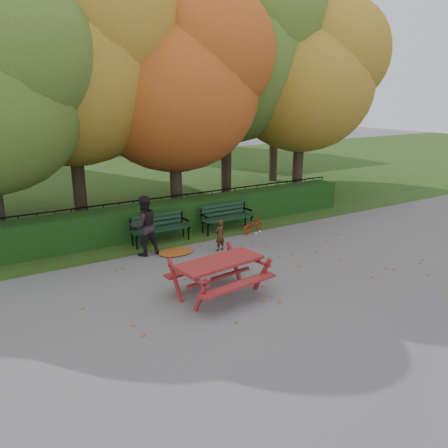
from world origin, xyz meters
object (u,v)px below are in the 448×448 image
tree_c (185,81)px  picnic_table (219,268)px  tree_b (81,61)px  child (220,235)px  adult (144,226)px  tree_e (312,77)px  bicycle (253,225)px  tree_d (238,53)px  tree_g (284,74)px  bench_left (159,226)px  bench_right (226,215)px

tree_c → picnic_table: (-2.52, -6.44, -4.17)m
tree_b → tree_c: size_ratio=1.10×
child → tree_c: bearing=-117.7°
child → adult: 2.17m
tree_e → tree_b: bearing=173.8°
child → bicycle: child is taller
tree_c → tree_b: bearing=166.5°
tree_b → tree_e: size_ratio=1.08×
tree_d → tree_g: size_ratio=1.12×
tree_c → tree_g: tree_g is taller
tree_b → tree_g: size_ratio=1.03×
tree_d → child: bearing=-127.8°
bicycle → picnic_table: bearing=115.0°
tree_b → child: 7.18m
tree_b → picnic_table: bearing=-84.0°
bench_left → tree_b: bearing=110.6°
tree_g → adult: tree_g is taller
tree_d → bench_right: bearing=-128.2°
picnic_table → child: size_ratio=2.32×
tree_g → child: bearing=-137.7°
bicycle → bench_right: bearing=21.0°
bench_left → picnic_table: 4.20m
tree_c → child: bearing=-103.8°
tree_b → bicycle: (4.17, -3.75, -5.14)m
bench_right → bicycle: 0.97m
tree_g → bench_right: (-7.23, -6.06, -4.85)m
tree_d → picnic_table: (-5.56, -7.71, -5.33)m
bicycle → bench_left: bearing=56.4°
tree_d → bench_right: (-2.78, -3.53, -5.46)m
tree_b → picnic_table: tree_b is taller
tree_b → child: (2.32, -4.67, -4.94)m
tree_b → tree_c: bearing=-13.5°
tree_g → child: 12.44m
child → bicycle: bearing=-167.3°
tree_b → bicycle: tree_b is taller
tree_e → adult: 10.02m
tree_c → tree_e: 5.70m
tree_e → tree_g: (1.81, 3.99, 0.29)m
tree_d → child: 8.54m
tree_b → tree_e: tree_b is taller
tree_c → tree_g: bearing=26.9°
tree_e → bench_right: bearing=-159.1°
bench_right → child: 2.03m
tree_c → adult: bearing=-133.7°
tree_g → bench_left: 12.37m
tree_e → adult: tree_e is taller
tree_e → tree_g: 4.39m
bench_left → adult: (-0.79, -0.80, 0.33)m
bench_left → bench_right: bearing=0.0°
picnic_table → adult: 3.41m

